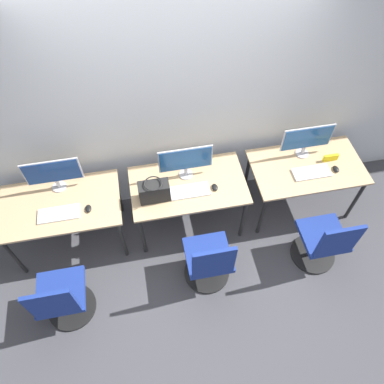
# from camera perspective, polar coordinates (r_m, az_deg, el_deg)

# --- Properties ---
(ground_plane) EXTENTS (20.00, 20.00, 0.00)m
(ground_plane) POSITION_cam_1_polar(r_m,az_deg,el_deg) (4.25, 0.36, -8.30)
(ground_plane) COLOR #3D3D42
(wall_back) EXTENTS (12.00, 0.05, 2.80)m
(wall_back) POSITION_cam_1_polar(r_m,az_deg,el_deg) (3.64, -2.08, 13.60)
(wall_back) COLOR #B7BCC1
(wall_back) RESTS_ON ground_plane
(desk_left) EXTENTS (1.18, 0.69, 0.71)m
(desk_left) POSITION_cam_1_polar(r_m,az_deg,el_deg) (3.97, -19.28, -2.38)
(desk_left) COLOR tan
(desk_left) RESTS_ON ground_plane
(monitor_left) EXTENTS (0.54, 0.14, 0.39)m
(monitor_left) POSITION_cam_1_polar(r_m,az_deg,el_deg) (3.87, -20.43, 2.70)
(monitor_left) COLOR #B2B2B7
(monitor_left) RESTS_ON desk_left
(keyboard_left) EXTENTS (0.39, 0.17, 0.02)m
(keyboard_left) POSITION_cam_1_polar(r_m,az_deg,el_deg) (3.83, -19.64, -3.16)
(keyboard_left) COLOR silver
(keyboard_left) RESTS_ON desk_left
(mouse_left) EXTENTS (0.06, 0.09, 0.03)m
(mouse_left) POSITION_cam_1_polar(r_m,az_deg,el_deg) (3.77, -15.53, -2.45)
(mouse_left) COLOR black
(mouse_left) RESTS_ON desk_left
(office_chair_left) EXTENTS (0.48, 0.48, 0.89)m
(office_chair_left) POSITION_cam_1_polar(r_m,az_deg,el_deg) (3.81, -19.12, -15.28)
(office_chair_left) COLOR black
(office_chair_left) RESTS_ON ground_plane
(desk_center) EXTENTS (1.18, 0.69, 0.71)m
(desk_center) POSITION_cam_1_polar(r_m,az_deg,el_deg) (3.88, -0.58, 0.50)
(desk_center) COLOR tan
(desk_center) RESTS_ON ground_plane
(monitor_center) EXTENTS (0.54, 0.14, 0.39)m
(monitor_center) POSITION_cam_1_polar(r_m,az_deg,el_deg) (3.73, -0.99, 4.80)
(monitor_center) COLOR #B2B2B7
(monitor_center) RESTS_ON desk_center
(keyboard_center) EXTENTS (0.39, 0.17, 0.02)m
(keyboard_center) POSITION_cam_1_polar(r_m,az_deg,el_deg) (3.76, -0.33, 0.14)
(keyboard_center) COLOR silver
(keyboard_center) RESTS_ON desk_center
(mouse_center) EXTENTS (0.06, 0.09, 0.03)m
(mouse_center) POSITION_cam_1_polar(r_m,az_deg,el_deg) (3.79, 3.48, 0.73)
(mouse_center) COLOR black
(mouse_center) RESTS_ON desk_center
(office_chair_center) EXTENTS (0.48, 0.48, 0.89)m
(office_chair_center) POSITION_cam_1_polar(r_m,az_deg,el_deg) (3.76, 2.60, -10.70)
(office_chair_center) COLOR black
(office_chair_center) RESTS_ON ground_plane
(desk_right) EXTENTS (1.18, 0.69, 0.71)m
(desk_right) POSITION_cam_1_polar(r_m,az_deg,el_deg) (4.22, 16.99, 3.15)
(desk_right) COLOR tan
(desk_right) RESTS_ON ground_plane
(monitor_right) EXTENTS (0.54, 0.14, 0.39)m
(monitor_right) POSITION_cam_1_polar(r_m,az_deg,el_deg) (4.10, 17.10, 7.68)
(monitor_right) COLOR #B2B2B7
(monitor_right) RESTS_ON desk_right
(keyboard_right) EXTENTS (0.39, 0.17, 0.02)m
(keyboard_right) POSITION_cam_1_polar(r_m,az_deg,el_deg) (4.10, 17.75, 2.85)
(keyboard_right) COLOR silver
(keyboard_right) RESTS_ON desk_right
(mouse_right) EXTENTS (0.06, 0.09, 0.03)m
(mouse_right) POSITION_cam_1_polar(r_m,az_deg,el_deg) (4.21, 21.09, 3.29)
(mouse_right) COLOR black
(mouse_right) RESTS_ON desk_right
(office_chair_right) EXTENTS (0.48, 0.48, 0.89)m
(office_chair_right) POSITION_cam_1_polar(r_m,az_deg,el_deg) (4.08, 19.37, -7.35)
(office_chair_right) COLOR black
(office_chair_right) RESTS_ON ground_plane
(handbag) EXTENTS (0.30, 0.18, 0.25)m
(handbag) POSITION_cam_1_polar(r_m,az_deg,el_deg) (3.65, -5.79, 0.12)
(handbag) COLOR black
(handbag) RESTS_ON desk_center
(placard_right) EXTENTS (0.16, 0.03, 0.08)m
(placard_right) POSITION_cam_1_polar(r_m,az_deg,el_deg) (4.26, 20.38, 4.93)
(placard_right) COLOR yellow
(placard_right) RESTS_ON desk_right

